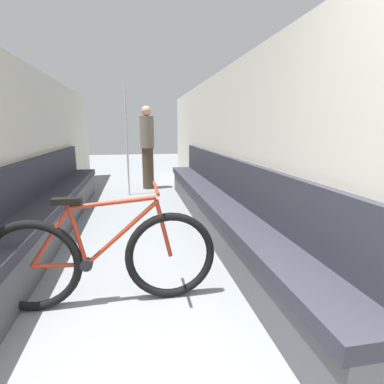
{
  "coord_description": "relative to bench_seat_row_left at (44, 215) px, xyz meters",
  "views": [
    {
      "loc": [
        0.03,
        -0.45,
        1.33
      ],
      "look_at": [
        0.78,
        3.53,
        0.45
      ],
      "focal_mm": 28.0,
      "sensor_mm": 36.0,
      "label": 1
    }
  ],
  "objects": [
    {
      "name": "wall_left",
      "position": [
        -0.24,
        0.13,
        0.73
      ],
      "size": [
        0.1,
        9.83,
        2.1
      ],
      "primitive_type": "cube",
      "color": "beige",
      "rests_on": "ground"
    },
    {
      "name": "wall_right",
      "position": [
        2.34,
        0.13,
        0.73
      ],
      "size": [
        0.1,
        9.83,
        2.1
      ],
      "primitive_type": "cube",
      "color": "beige",
      "rests_on": "ground"
    },
    {
      "name": "bench_seat_row_left",
      "position": [
        0.0,
        0.0,
        0.0
      ],
      "size": [
        0.43,
        5.51,
        0.96
      ],
      "color": "#4C4C51",
      "rests_on": "ground"
    },
    {
      "name": "bench_seat_row_right",
      "position": [
        2.1,
        0.0,
        0.0
      ],
      "size": [
        0.43,
        5.51,
        0.96
      ],
      "color": "#4C4C51",
      "rests_on": "ground"
    },
    {
      "name": "bicycle",
      "position": [
        0.82,
        -1.48,
        0.05
      ],
      "size": [
        1.7,
        0.46,
        0.9
      ],
      "rotation": [
        0.0,
        0.0,
        -0.32
      ],
      "color": "black",
      "rests_on": "ground"
    },
    {
      "name": "grab_pole_near",
      "position": [
        0.93,
        2.39,
        0.69
      ],
      "size": [
        0.08,
        0.08,
        2.08
      ],
      "color": "gray",
      "rests_on": "ground"
    },
    {
      "name": "passenger_standing",
      "position": [
        1.34,
        2.97,
        0.6
      ],
      "size": [
        0.3,
        0.3,
        1.78
      ],
      "rotation": [
        0.0,
        0.0,
        -0.31
      ],
      "color": "#473828",
      "rests_on": "ground"
    }
  ]
}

